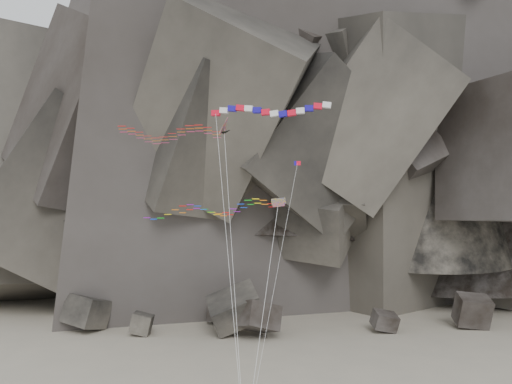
# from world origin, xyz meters

# --- Properties ---
(headland) EXTENTS (110.00, 70.00, 84.00)m
(headland) POSITION_xyz_m (0.00, 70.00, 42.00)
(headland) COLOR #575147
(headland) RESTS_ON ground
(boulder_field) EXTENTS (64.30, 14.18, 7.90)m
(boulder_field) POSITION_xyz_m (-5.67, 31.90, 1.87)
(boulder_field) COLOR #47423F
(boulder_field) RESTS_ON ground
(delta_kite) EXTENTS (13.04, 11.30, 25.08)m
(delta_kite) POSITION_xyz_m (-9.44, 3.29, 25.29)
(delta_kite) COLOR red
(delta_kite) RESTS_ON ground
(banner_kite) EXTENTS (10.46, 8.75, 25.63)m
(banner_kite) POSITION_xyz_m (0.22, 0.86, 26.62)
(banner_kite) COLOR red
(banner_kite) RESTS_ON ground
(parafoil_kite) EXTENTS (13.18, 9.04, 17.52)m
(parafoil_kite) POSITION_xyz_m (-5.44, 1.86, 18.20)
(parafoil_kite) COLOR #DEB80C
(parafoil_kite) RESTS_ON ground
(pennant_kite) EXTENTS (4.26, 9.05, 20.75)m
(pennant_kite) POSITION_xyz_m (1.78, 0.33, 17.99)
(pennant_kite) COLOR red
(pennant_kite) RESTS_ON ground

